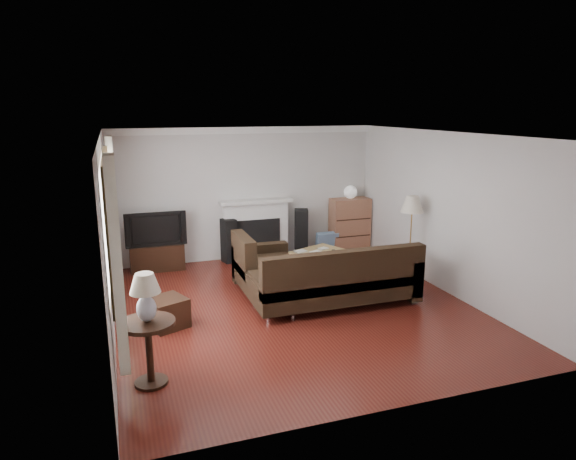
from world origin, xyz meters
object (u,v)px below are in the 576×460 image
object	(u,v)px
sectional_sofa	(334,277)
floor_lamp	(410,239)
tv_stand	(157,257)
coffee_table	(314,262)
side_table	(150,353)
bookshelf	(350,225)

from	to	relation	value
sectional_sofa	floor_lamp	xyz separation A→B (m)	(1.62, 0.58, 0.29)
tv_stand	floor_lamp	world-z (taller)	floor_lamp
coffee_table	floor_lamp	size ratio (longest dim) A/B	0.72
coffee_table	side_table	xyz separation A→B (m)	(-3.00, -2.88, 0.15)
bookshelf	sectional_sofa	distance (m)	2.99
sectional_sofa	side_table	distance (m)	3.10
tv_stand	coffee_table	world-z (taller)	tv_stand
tv_stand	floor_lamp	bearing A→B (deg)	-26.69
sectional_sofa	coffee_table	world-z (taller)	sectional_sofa
bookshelf	floor_lamp	world-z (taller)	floor_lamp
sectional_sofa	coffee_table	size ratio (longest dim) A/B	2.56
side_table	floor_lamp	bearing A→B (deg)	24.76
tv_stand	bookshelf	bearing A→B (deg)	0.45
tv_stand	side_table	xyz separation A→B (m)	(-0.41, -4.01, 0.12)
floor_lamp	bookshelf	bearing A→B (deg)	94.01
bookshelf	side_table	bearing A→B (deg)	-136.34
bookshelf	sectional_sofa	bearing A→B (deg)	-119.74
bookshelf	sectional_sofa	xyz separation A→B (m)	(-1.48, -2.60, -0.11)
bookshelf	side_table	size ratio (longest dim) A/B	1.51
coffee_table	floor_lamp	xyz separation A→B (m)	(1.37, -0.87, 0.52)
tv_stand	side_table	size ratio (longest dim) A/B	1.32
floor_lamp	tv_stand	bearing A→B (deg)	153.31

